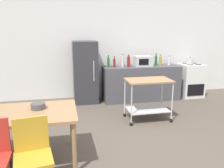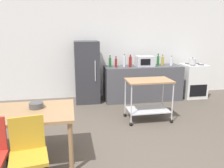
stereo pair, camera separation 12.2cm
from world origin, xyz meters
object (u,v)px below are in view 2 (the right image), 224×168
(bottle_soy_sauce, at_px, (158,61))
(kitchen_cart, at_px, (148,93))
(bottle_soda, at_px, (130,62))
(bottle_hot_sauce, at_px, (171,62))
(refrigerator, at_px, (87,72))
(bottle_olive_oil, at_px, (162,61))
(dining_table, at_px, (18,117))
(bottle_sparkling_water, at_px, (116,63))
(fruit_bowl, at_px, (36,105))
(chair_mustard, at_px, (28,151))
(stove_oven, at_px, (193,81))
(bottle_vinegar, at_px, (110,62))
(microwave, at_px, (145,61))
(kettle, at_px, (192,61))
(bottle_sesame_oil, at_px, (124,62))

(bottle_soy_sauce, bearing_deg, kitchen_cart, -117.36)
(bottle_soda, bearing_deg, bottle_hot_sauce, 1.84)
(refrigerator, relative_size, bottle_olive_oil, 5.58)
(dining_table, xyz_separation_m, bottle_sparkling_water, (1.86, 2.51, 0.34))
(kitchen_cart, distance_m, bottle_sparkling_water, 1.47)
(bottle_olive_oil, relative_size, fruit_bowl, 1.39)
(chair_mustard, relative_size, bottle_sparkling_water, 3.19)
(chair_mustard, distance_m, bottle_soda, 3.79)
(stove_oven, height_order, bottle_soda, bottle_soda)
(refrigerator, height_order, kitchen_cart, refrigerator)
(dining_table, relative_size, bottle_vinegar, 5.09)
(bottle_soda, relative_size, bottle_soy_sauce, 0.99)
(chair_mustard, distance_m, bottle_vinegar, 3.62)
(bottle_sparkling_water, height_order, microwave, bottle_sparkling_water)
(bottle_hot_sauce, bearing_deg, bottle_soy_sauce, 169.03)
(bottle_vinegar, height_order, bottle_sparkling_water, bottle_vinegar)
(refrigerator, relative_size, kettle, 6.47)
(kitchen_cart, xyz_separation_m, microwave, (0.36, 1.38, 0.46))
(kitchen_cart, bearing_deg, bottle_olive_oil, 58.85)
(chair_mustard, bearing_deg, bottle_sesame_oil, 50.93)
(dining_table, distance_m, kitchen_cart, 2.55)
(bottle_olive_oil, bearing_deg, bottle_sesame_oil, -175.08)
(microwave, bearing_deg, fruit_bowl, -134.40)
(chair_mustard, height_order, bottle_soda, bottle_soda)
(kitchen_cart, height_order, bottle_olive_oil, bottle_olive_oil)
(dining_table, bearing_deg, bottle_sesame_oil, 50.51)
(kitchen_cart, distance_m, fruit_bowl, 2.31)
(chair_mustard, xyz_separation_m, bottle_soda, (1.99, 3.18, 0.52))
(bottle_soda, distance_m, fruit_bowl, 3.11)
(chair_mustard, xyz_separation_m, bottle_sparkling_water, (1.63, 3.20, 0.50))
(stove_oven, xyz_separation_m, kettle, (-0.12, -0.10, 0.55))
(kitchen_cart, height_order, kettle, kettle)
(refrigerator, distance_m, kitchen_cart, 1.87)
(bottle_vinegar, xyz_separation_m, bottle_sparkling_water, (0.14, -0.06, -0.01))
(bottle_sparkling_water, bearing_deg, bottle_soy_sauce, 4.09)
(refrigerator, distance_m, microwave, 1.52)
(kitchen_cart, bearing_deg, bottle_sesame_oil, 98.16)
(refrigerator, bearing_deg, microwave, -3.72)
(kitchen_cart, relative_size, microwave, 1.98)
(kitchen_cart, bearing_deg, microwave, 75.25)
(kitchen_cart, height_order, microwave, microwave)
(bottle_vinegar, distance_m, bottle_sesame_oil, 0.36)
(bottle_vinegar, relative_size, kettle, 1.23)
(bottle_sparkling_water, xyz_separation_m, microwave, (0.77, 0.04, 0.02))
(kitchen_cart, xyz_separation_m, bottle_soda, (-0.04, 1.32, 0.46))
(bottle_sesame_oil, distance_m, fruit_bowl, 3.04)
(dining_table, distance_m, bottle_soda, 3.36)
(bottle_vinegar, bearing_deg, bottle_hot_sauce, -1.46)
(bottle_hot_sauce, height_order, fruit_bowl, bottle_hot_sauce)
(stove_oven, distance_m, kitchen_cart, 2.26)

